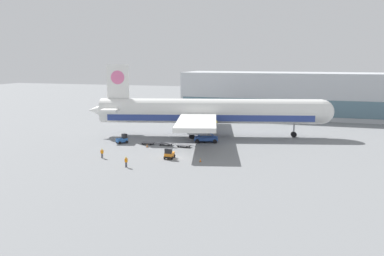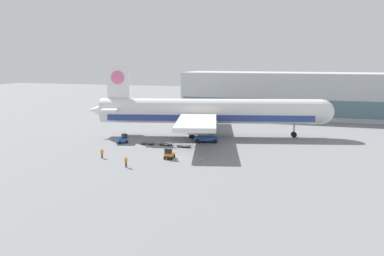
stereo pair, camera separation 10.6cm
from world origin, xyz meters
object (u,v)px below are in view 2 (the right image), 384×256
traffic_cone_far (200,160)px  baggage_dolly_second (166,144)px  scissor_lift_loader (206,134)px  baggage_tug_foreground (169,154)px  baggage_dolly_lead (148,143)px  baggage_dolly_third (184,145)px  ground_crew_far (126,161)px  airplane_main (207,112)px  baggage_tug_mid (123,139)px  traffic_cone_near (147,145)px  ground_crew_near (102,152)px

traffic_cone_far → baggage_dolly_second: bearing=132.9°
scissor_lift_loader → baggage_tug_foreground: 17.64m
baggage_dolly_lead → baggage_dolly_second: bearing=6.9°
baggage_dolly_third → ground_crew_far: 19.39m
airplane_main → baggage_dolly_third: airplane_main is taller
baggage_tug_mid → traffic_cone_near: size_ratio=3.65×
baggage_tug_mid → baggage_dolly_lead: 5.93m
baggage_tug_mid → traffic_cone_far: (21.20, -11.50, -0.53)m
baggage_dolly_third → baggage_dolly_lead: bearing=-179.5°
baggage_tug_foreground → baggage_tug_mid: bearing=-129.4°
baggage_tug_mid → scissor_lift_loader: bearing=-29.4°
scissor_lift_loader → baggage_tug_foreground: size_ratio=2.28×
scissor_lift_loader → ground_crew_far: (-6.88, -25.78, -0.72)m
baggage_dolly_second → ground_crew_far: size_ratio=2.02×
airplane_main → baggage_tug_foreground: size_ratio=22.39×
baggage_dolly_lead → baggage_tug_foreground: bearing=-48.1°
baggage_tug_foreground → traffic_cone_far: (6.27, -0.83, -0.53)m
airplane_main → ground_crew_far: bearing=-113.5°
scissor_lift_loader → ground_crew_near: size_ratio=3.19×
traffic_cone_near → traffic_cone_far: 16.95m
baggage_dolly_third → traffic_cone_near: size_ratio=4.88×
airplane_main → ground_crew_near: 30.72m
ground_crew_near → traffic_cone_near: ground_crew_near is taller
baggage_dolly_lead → scissor_lift_loader: bearing=32.6°
baggage_tug_mid → baggage_dolly_third: (14.15, 0.02, -0.49)m
scissor_lift_loader → baggage_dolly_lead: size_ratio=1.55×
airplane_main → ground_crew_far: airplane_main is taller
scissor_lift_loader → traffic_cone_far: size_ratio=8.12×
baggage_dolly_second → baggage_tug_foreground: bearing=-63.7°
ground_crew_far → ground_crew_near: bearing=92.9°
ground_crew_near → traffic_cone_far: 18.51m
airplane_main → scissor_lift_loader: size_ratio=9.84×
baggage_dolly_lead → ground_crew_near: bearing=-99.4°
ground_crew_far → traffic_cone_near: 16.89m
ground_crew_near → traffic_cone_near: (4.00, 11.67, -0.70)m
scissor_lift_loader → traffic_cone_near: scissor_lift_loader is taller
baggage_tug_foreground → baggage_tug_mid: 18.35m
baggage_tug_foreground → ground_crew_near: size_ratio=1.40×
traffic_cone_near → ground_crew_near: bearing=-108.9°
scissor_lift_loader → baggage_dolly_third: (-2.97, -6.80, -1.43)m
airplane_main → baggage_dolly_second: bearing=-127.1°
baggage_tug_mid → baggage_dolly_lead: size_ratio=0.75×
baggage_dolly_third → traffic_cone_far: 13.50m
baggage_tug_mid → baggage_dolly_third: baggage_tug_mid is taller
baggage_tug_mid → ground_crew_near: 14.38m
scissor_lift_loader → baggage_dolly_third: scissor_lift_loader is taller
scissor_lift_loader → ground_crew_far: 26.69m
baggage_dolly_third → ground_crew_near: ground_crew_near is taller
baggage_dolly_lead → baggage_dolly_third: bearing=0.5°
airplane_main → baggage_dolly_lead: airplane_main is taller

